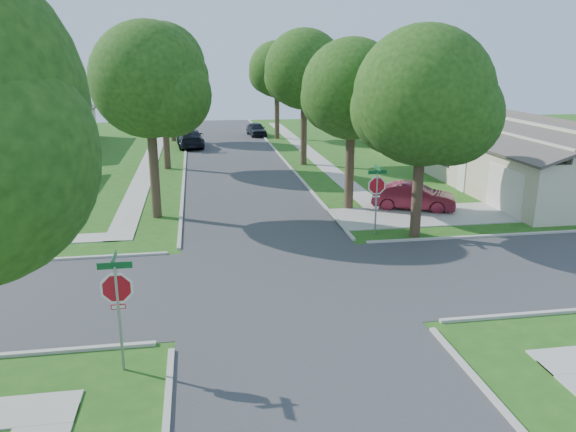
# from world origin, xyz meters

# --- Properties ---
(ground) EXTENTS (100.00, 100.00, 0.00)m
(ground) POSITION_xyz_m (0.00, 0.00, 0.00)
(ground) COLOR #235216
(ground) RESTS_ON ground
(road_ns) EXTENTS (7.00, 100.00, 0.02)m
(road_ns) POSITION_xyz_m (0.00, 0.00, 0.00)
(road_ns) COLOR #333335
(road_ns) RESTS_ON ground
(sidewalk_ne) EXTENTS (1.20, 40.00, 0.04)m
(sidewalk_ne) POSITION_xyz_m (6.10, 26.00, 0.02)
(sidewalk_ne) COLOR #9E9B91
(sidewalk_ne) RESTS_ON ground
(sidewalk_nw) EXTENTS (1.20, 40.00, 0.04)m
(sidewalk_nw) POSITION_xyz_m (-6.10, 26.00, 0.02)
(sidewalk_nw) COLOR #9E9B91
(sidewalk_nw) RESTS_ON ground
(driveway) EXTENTS (8.80, 3.60, 0.05)m
(driveway) POSITION_xyz_m (7.90, 7.10, 0.03)
(driveway) COLOR #9E9B91
(driveway) RESTS_ON ground
(stop_sign_sw) EXTENTS (1.05, 0.80, 2.98)m
(stop_sign_sw) POSITION_xyz_m (-4.70, -4.70, 2.03)
(stop_sign_sw) COLOR gray
(stop_sign_sw) RESTS_ON ground
(stop_sign_ne) EXTENTS (1.05, 0.80, 2.98)m
(stop_sign_ne) POSITION_xyz_m (4.70, 4.70, 2.03)
(stop_sign_ne) COLOR gray
(stop_sign_ne) RESTS_ON ground
(tree_e_near) EXTENTS (4.97, 4.80, 8.28)m
(tree_e_near) POSITION_xyz_m (4.75, 9.01, 5.64)
(tree_e_near) COLOR #38281C
(tree_e_near) RESTS_ON ground
(tree_e_mid) EXTENTS (5.59, 5.40, 9.21)m
(tree_e_mid) POSITION_xyz_m (4.76, 21.01, 6.25)
(tree_e_mid) COLOR #38281C
(tree_e_mid) RESTS_ON ground
(tree_e_far) EXTENTS (5.17, 5.00, 8.72)m
(tree_e_far) POSITION_xyz_m (4.75, 34.01, 5.98)
(tree_e_far) COLOR #38281C
(tree_e_far) RESTS_ON ground
(tree_w_near) EXTENTS (5.38, 5.20, 8.97)m
(tree_w_near) POSITION_xyz_m (-4.64, 9.01, 6.12)
(tree_w_near) COLOR #38281C
(tree_w_near) RESTS_ON ground
(tree_w_mid) EXTENTS (5.80, 5.60, 9.56)m
(tree_w_mid) POSITION_xyz_m (-4.64, 21.01, 6.49)
(tree_w_mid) COLOR #38281C
(tree_w_mid) RESTS_ON ground
(tree_w_far) EXTENTS (4.76, 4.60, 8.04)m
(tree_w_far) POSITION_xyz_m (-4.65, 34.01, 5.51)
(tree_w_far) COLOR #38281C
(tree_w_far) RESTS_ON ground
(tree_ne_corner) EXTENTS (5.80, 5.60, 8.66)m
(tree_ne_corner) POSITION_xyz_m (6.36, 4.21, 5.59)
(tree_ne_corner) COLOR #38281C
(tree_ne_corner) RESTS_ON ground
(house_ne_near) EXTENTS (8.42, 13.60, 4.23)m
(house_ne_near) POSITION_xyz_m (15.99, 11.00, 1.52)
(house_ne_near) COLOR #B9AE92
(house_ne_near) RESTS_ON ground
(house_ne_far) EXTENTS (8.42, 13.60, 4.23)m
(house_ne_far) POSITION_xyz_m (15.99, 29.00, 1.52)
(house_ne_far) COLOR #B9AE92
(house_ne_far) RESTS_ON ground
(house_nw_far) EXTENTS (8.42, 13.60, 4.23)m
(house_nw_far) POSITION_xyz_m (-15.99, 32.00, 1.52)
(house_nw_far) COLOR #B9AE92
(house_nw_far) RESTS_ON ground
(car_driveway) EXTENTS (4.28, 2.92, 1.34)m
(car_driveway) POSITION_xyz_m (7.84, 8.31, 0.67)
(car_driveway) COLOR maroon
(car_driveway) RESTS_ON ground
(car_curb_east) EXTENTS (1.83, 3.82, 1.26)m
(car_curb_east) POSITION_xyz_m (3.02, 36.17, 0.63)
(car_curb_east) COLOR black
(car_curb_east) RESTS_ON ground
(car_curb_west) EXTENTS (2.45, 5.30, 1.50)m
(car_curb_west) POSITION_xyz_m (-3.20, 30.17, 0.75)
(car_curb_west) COLOR black
(car_curb_west) RESTS_ON ground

